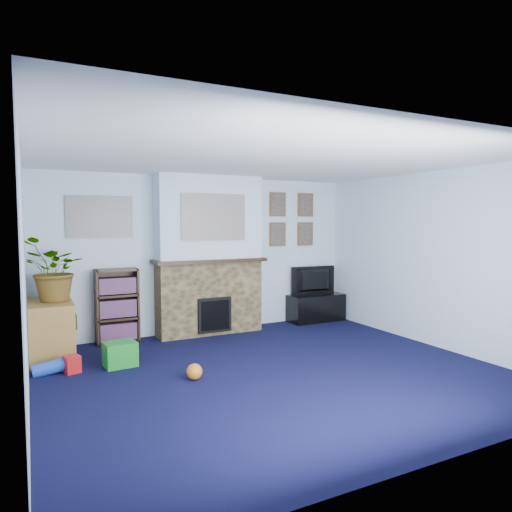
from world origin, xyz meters
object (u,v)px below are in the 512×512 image
tv_stand (316,308)px  bookshelf (117,308)px  sideboard (51,330)px  television (315,280)px

tv_stand → bookshelf: 3.33m
sideboard → bookshelf: bearing=22.2°
bookshelf → sideboard: bookshelf is taller
tv_stand → bookshelf: (-3.32, 0.08, 0.28)m
television → bookshelf: 3.32m
bookshelf → sideboard: (-0.87, -0.36, -0.15)m
sideboard → television: bearing=4.1°
tv_stand → sideboard: 4.20m
television → sideboard: television is taller
tv_stand → television: size_ratio=1.17×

